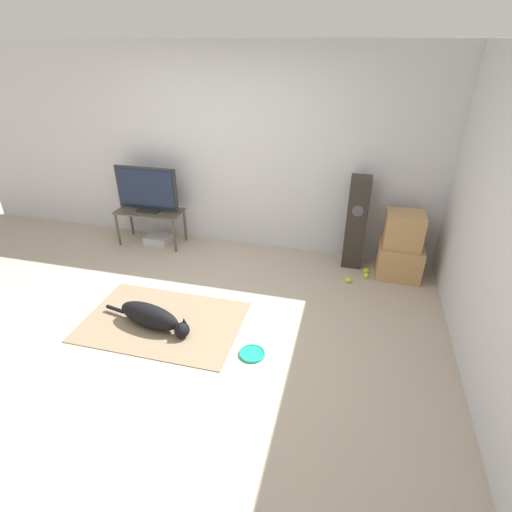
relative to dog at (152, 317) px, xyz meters
The scene contains 14 objects.
ground_plane 0.33m from the dog, ahead, with size 12.00×12.00×0.00m, color #B2A38E.
wall_back 2.37m from the dog, 81.74° to the left, with size 8.00×0.06×2.55m.
area_rug 0.17m from the dog, 63.36° to the left, with size 1.59×1.05×0.01m.
dog is the anchor object (origin of this frame).
frisbee 1.07m from the dog, ahead, with size 0.24×0.24×0.03m.
cardboard_box_lower 2.93m from the dog, 34.40° to the left, with size 0.51×0.44×0.40m.
cardboard_box_upper 2.96m from the dog, 34.62° to the left, with size 0.42×0.36×0.41m.
floor_speaker 2.62m from the dog, 43.83° to the left, with size 0.24×0.24×1.15m.
tv_stand 1.95m from the dog, 116.85° to the left, with size 0.90×0.42×0.48m.
tv 2.04m from the dog, 116.82° to the left, with size 0.86×0.20×0.60m.
tennis_ball_by_boxes 2.61m from the dog, 37.95° to the left, with size 0.07×0.07×0.07m.
tennis_ball_near_speaker 2.28m from the dog, 35.59° to the left, with size 0.07×0.07×0.07m.
tennis_ball_loose_on_carpet 2.54m from the dog, 35.83° to the left, with size 0.07×0.07×0.07m.
game_console 1.93m from the dog, 114.96° to the left, with size 0.33×0.28×0.10m.
Camera 1 is at (1.48, -2.76, 2.57)m, focal length 28.00 mm.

